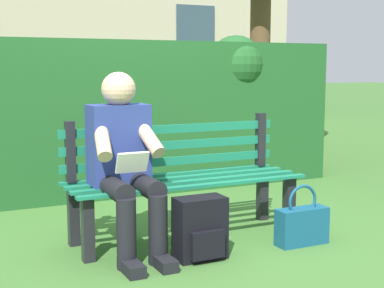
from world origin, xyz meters
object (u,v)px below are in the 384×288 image
at_px(park_bench, 181,176).
at_px(handbag, 302,224).
at_px(person_seated, 125,159).
at_px(backpack, 200,229).

xyz_separation_m(park_bench, handbag, (-0.64, 0.55, -0.28)).
height_order(park_bench, person_seated, person_seated).
relative_size(park_bench, backpack, 4.23).
xyz_separation_m(backpack, handbag, (-0.74, 0.04, -0.05)).
xyz_separation_m(person_seated, handbag, (-1.11, 0.37, -0.47)).
distance_m(backpack, handbag, 0.74).
relative_size(backpack, handbag, 0.95).
distance_m(person_seated, handbag, 1.26).
xyz_separation_m(park_bench, person_seated, (0.47, 0.18, 0.18)).
bearing_deg(park_bench, handbag, 139.39).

